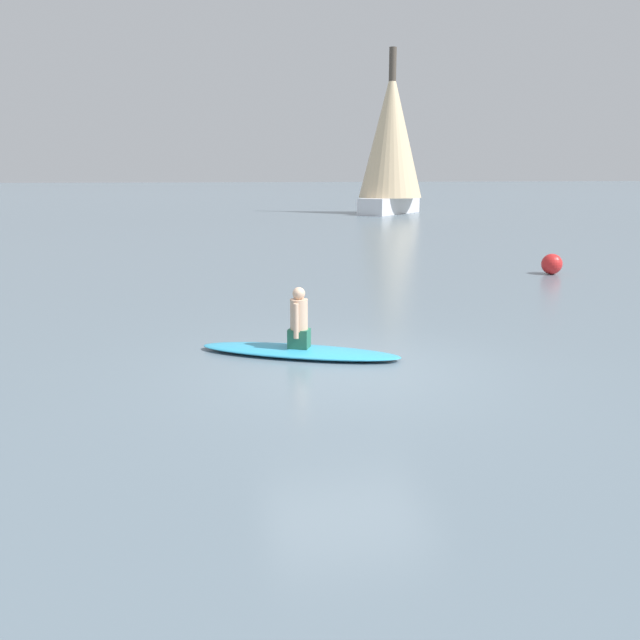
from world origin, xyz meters
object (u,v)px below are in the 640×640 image
(sailboat_far_left, at_px, (391,138))
(buoy_marker, at_px, (552,264))
(person_paddler, at_px, (299,320))
(surfboard, at_px, (299,351))

(sailboat_far_left, xyz_separation_m, buoy_marker, (-4.16, -29.06, -4.90))
(person_paddler, bearing_deg, surfboard, 115.56)
(person_paddler, distance_m, buoy_marker, 11.25)
(buoy_marker, bearing_deg, sailboat_far_left, 81.85)
(person_paddler, distance_m, sailboat_far_left, 38.76)
(surfboard, height_order, sailboat_far_left, sailboat_far_left)
(person_paddler, relative_size, buoy_marker, 1.65)
(buoy_marker, bearing_deg, person_paddler, -139.91)
(surfboard, bearing_deg, sailboat_far_left, -83.82)
(sailboat_far_left, relative_size, buoy_marker, 18.92)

